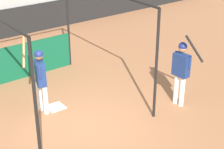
% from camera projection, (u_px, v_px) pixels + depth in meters
% --- Properties ---
extents(ground_plane, '(60.00, 60.00, 0.00)m').
position_uv_depth(ground_plane, '(83.00, 128.00, 9.04)').
color(ground_plane, '#9E6642').
extents(batting_cage, '(3.24, 4.16, 2.84)m').
position_uv_depth(batting_cage, '(36.00, 46.00, 10.43)').
color(batting_cage, black).
rests_on(batting_cage, ground).
extents(home_plate, '(0.44, 0.44, 0.02)m').
position_uv_depth(home_plate, '(56.00, 107.00, 9.92)').
color(home_plate, white).
rests_on(home_plate, ground).
extents(player_batter, '(0.61, 1.00, 1.90)m').
position_uv_depth(player_batter, '(40.00, 76.00, 9.30)').
color(player_batter, white).
rests_on(player_batter, ground).
extents(player_waiting, '(0.55, 0.76, 2.08)m').
position_uv_depth(player_waiting, '(181.00, 68.00, 9.62)').
color(player_waiting, white).
rests_on(player_waiting, ground).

